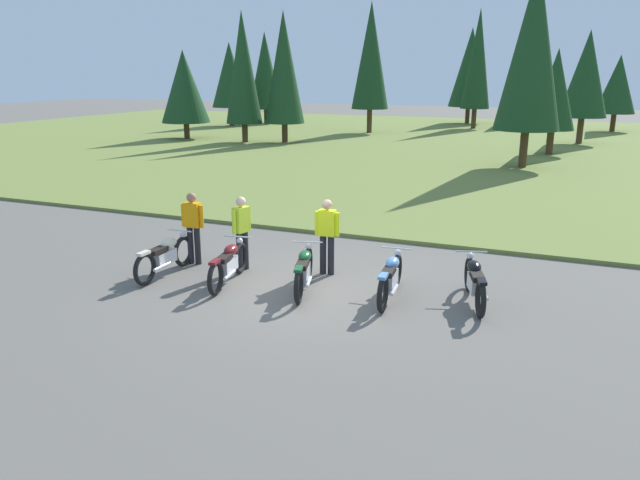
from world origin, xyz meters
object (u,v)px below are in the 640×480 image
(rider_with_back_turned, at_px, (193,224))
(motorcycle_sky_blue, at_px, (391,277))
(rider_in_hivis_vest, at_px, (242,229))
(motorcycle_black, at_px, (475,281))
(motorcycle_cream, at_px, (165,256))
(motorcycle_maroon, at_px, (229,263))
(rider_checking_bike, at_px, (327,232))
(motorcycle_british_green, at_px, (304,270))

(rider_with_back_turned, bearing_deg, motorcycle_sky_blue, -4.96)
(rider_in_hivis_vest, bearing_deg, motorcycle_black, -0.88)
(motorcycle_cream, bearing_deg, motorcycle_sky_blue, 5.86)
(motorcycle_maroon, distance_m, rider_checking_bike, 2.21)
(rider_checking_bike, bearing_deg, motorcycle_british_green, -91.84)
(motorcycle_cream, xyz_separation_m, rider_in_hivis_vest, (1.38, 0.96, 0.51))
(motorcycle_maroon, height_order, motorcycle_british_green, same)
(motorcycle_cream, distance_m, rider_in_hivis_vest, 1.75)
(rider_checking_bike, bearing_deg, motorcycle_cream, -156.47)
(motorcycle_maroon, distance_m, motorcycle_british_green, 1.64)
(motorcycle_maroon, xyz_separation_m, rider_in_hivis_vest, (-0.18, 0.91, 0.51))
(motorcycle_maroon, xyz_separation_m, rider_with_back_turned, (-1.44, 0.87, 0.51))
(motorcycle_sky_blue, xyz_separation_m, motorcycle_black, (1.55, 0.38, 0.00))
(motorcycle_black, distance_m, rider_checking_bike, 3.33)
(rider_checking_bike, relative_size, rider_with_back_turned, 1.00)
(motorcycle_maroon, bearing_deg, rider_in_hivis_vest, 101.49)
(motorcycle_black, bearing_deg, motorcycle_sky_blue, -166.41)
(motorcycle_british_green, relative_size, rider_checking_bike, 1.23)
(motorcycle_maroon, bearing_deg, motorcycle_sky_blue, 7.64)
(motorcycle_sky_blue, bearing_deg, rider_checking_bike, 152.08)
(motorcycle_sky_blue, bearing_deg, rider_with_back_turned, 175.04)
(motorcycle_cream, relative_size, rider_with_back_turned, 1.26)
(motorcycle_black, height_order, rider_with_back_turned, rider_with_back_turned)
(motorcycle_black, height_order, rider_in_hivis_vest, rider_in_hivis_vest)
(rider_with_back_turned, xyz_separation_m, rider_in_hivis_vest, (1.25, 0.04, 0.00))
(motorcycle_cream, height_order, rider_in_hivis_vest, rider_in_hivis_vest)
(motorcycle_sky_blue, height_order, rider_with_back_turned, rider_with_back_turned)
(motorcycle_maroon, bearing_deg, motorcycle_black, 9.54)
(motorcycle_sky_blue, xyz_separation_m, rider_in_hivis_vest, (-3.55, 0.45, 0.51))
(motorcycle_sky_blue, height_order, rider_checking_bike, rider_checking_bike)
(motorcycle_cream, distance_m, motorcycle_sky_blue, 4.95)
(motorcycle_cream, xyz_separation_m, rider_with_back_turned, (0.12, 0.92, 0.51))
(motorcycle_british_green, height_order, motorcycle_sky_blue, same)
(motorcycle_sky_blue, height_order, rider_in_hivis_vest, rider_in_hivis_vest)
(motorcycle_british_green, xyz_separation_m, rider_checking_bike, (0.04, 1.14, 0.51))
(motorcycle_british_green, bearing_deg, motorcycle_maroon, -172.77)
(motorcycle_sky_blue, distance_m, rider_in_hivis_vest, 3.61)
(motorcycle_cream, height_order, rider_checking_bike, rider_checking_bike)
(motorcycle_maroon, height_order, rider_with_back_turned, rider_with_back_turned)
(motorcycle_cream, distance_m, rider_with_back_turned, 1.06)
(motorcycle_black, xyz_separation_m, rider_checking_bike, (-3.25, 0.52, 0.51))
(motorcycle_black, bearing_deg, rider_checking_bike, 170.83)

